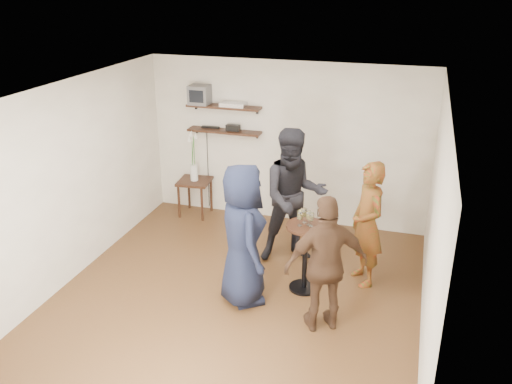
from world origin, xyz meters
TOP-DOWN VIEW (x-y plane):
  - room at (0.00, 0.00)m, footprint 4.58×5.08m
  - shelf_upper at (-1.00, 2.38)m, footprint 1.20×0.25m
  - shelf_lower at (-1.00, 2.38)m, footprint 1.20×0.25m
  - crt_monitor at (-1.40, 2.38)m, footprint 0.32×0.30m
  - dvd_deck at (-0.84, 2.38)m, footprint 0.40×0.24m
  - radio at (-0.85, 2.38)m, footprint 0.22×0.10m
  - power_strip at (-1.26, 2.42)m, footprint 0.30×0.05m
  - side_table at (-1.48, 2.20)m, footprint 0.56×0.56m
  - vase_lilies at (-1.48, 2.20)m, footprint 0.18×0.19m
  - drinks_table at (0.78, 0.45)m, footprint 0.50×0.50m
  - wine_glass_fl at (0.70, 0.41)m, footprint 0.07×0.07m
  - wine_glass_fr at (0.84, 0.43)m, footprint 0.06×0.06m
  - wine_glass_bl at (0.74, 0.51)m, footprint 0.06×0.06m
  - wine_glass_br at (0.80, 0.46)m, footprint 0.06×0.06m
  - person_plaid at (1.48, 0.87)m, footprint 0.65×0.73m
  - person_dark at (0.44, 1.20)m, footprint 1.15×1.04m
  - person_navy at (0.09, -0.01)m, footprint 0.96×1.04m
  - person_brown at (1.16, -0.27)m, footprint 1.03×0.80m

SIDE VIEW (x-z plane):
  - side_table at x=-1.48m, z-range 0.21..0.82m
  - drinks_table at x=0.78m, z-range 0.13..1.05m
  - person_brown at x=1.16m, z-range 0.00..1.63m
  - person_plaid at x=1.48m, z-range 0.00..1.67m
  - person_navy at x=0.09m, z-range 0.00..1.79m
  - vase_lilies at x=-1.48m, z-range 0.45..1.34m
  - person_dark at x=0.44m, z-range 0.00..1.92m
  - wine_glass_fr at x=0.84m, z-range 0.95..1.13m
  - wine_glass_br at x=0.80m, z-range 0.95..1.14m
  - wine_glass_bl at x=0.74m, z-range 0.95..1.15m
  - wine_glass_fl at x=0.70m, z-range 0.95..1.15m
  - room at x=0.00m, z-range -0.04..2.64m
  - shelf_lower at x=-1.00m, z-range 1.43..1.47m
  - power_strip at x=-1.26m, z-range 1.47..1.50m
  - radio at x=-0.85m, z-range 1.47..1.57m
  - shelf_upper at x=-1.00m, z-range 1.83..1.87m
  - dvd_deck at x=-0.84m, z-range 1.87..1.93m
  - crt_monitor at x=-1.40m, z-range 1.87..2.17m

